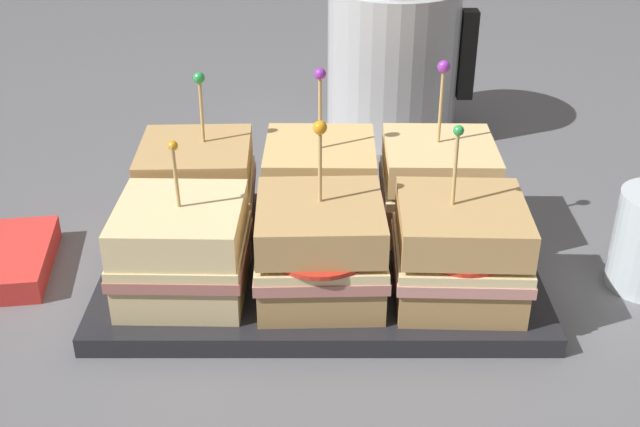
# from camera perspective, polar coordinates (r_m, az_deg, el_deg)

# --- Properties ---
(ground_plane) EXTENTS (6.00, 6.00, 0.00)m
(ground_plane) POSITION_cam_1_polar(r_m,az_deg,el_deg) (0.77, 0.00, -4.19)
(ground_plane) COLOR slate
(serving_platter) EXTENTS (0.40, 0.26, 0.02)m
(serving_platter) POSITION_cam_1_polar(r_m,az_deg,el_deg) (0.76, 0.00, -3.62)
(serving_platter) COLOR #232328
(serving_platter) RESTS_ON ground_plane
(sandwich_front_left) EXTENTS (0.11, 0.11, 0.14)m
(sandwich_front_left) POSITION_cam_1_polar(r_m,az_deg,el_deg) (0.70, -9.78, -2.52)
(sandwich_front_left) COLOR beige
(sandwich_front_left) RESTS_ON serving_platter
(sandwich_front_center) EXTENTS (0.11, 0.12, 0.16)m
(sandwich_front_center) POSITION_cam_1_polar(r_m,az_deg,el_deg) (0.68, -0.07, -2.59)
(sandwich_front_center) COLOR tan
(sandwich_front_center) RESTS_ON serving_platter
(sandwich_front_right) EXTENTS (0.11, 0.11, 0.16)m
(sandwich_front_right) POSITION_cam_1_polar(r_m,az_deg,el_deg) (0.69, 9.86, -2.67)
(sandwich_front_right) COLOR tan
(sandwich_front_right) RESTS_ON serving_platter
(sandwich_back_left) EXTENTS (0.11, 0.11, 0.16)m
(sandwich_back_left) POSITION_cam_1_polar(r_m,az_deg,el_deg) (0.80, -8.69, 1.93)
(sandwich_back_left) COLOR tan
(sandwich_back_left) RESTS_ON serving_platter
(sandwich_back_center) EXTENTS (0.11, 0.11, 0.17)m
(sandwich_back_center) POSITION_cam_1_polar(r_m,az_deg,el_deg) (0.79, -0.21, 2.02)
(sandwich_back_center) COLOR tan
(sandwich_back_center) RESTS_ON serving_platter
(sandwich_back_right) EXTENTS (0.11, 0.11, 0.17)m
(sandwich_back_right) POSITION_cam_1_polar(r_m,az_deg,el_deg) (0.80, 8.39, 1.99)
(sandwich_back_right) COLOR #DBB77A
(sandwich_back_right) RESTS_ON serving_platter
(kettle_steel) EXTENTS (0.19, 0.17, 0.22)m
(kettle_steel) POSITION_cam_1_polar(r_m,az_deg,el_deg) (1.05, 5.29, 10.91)
(kettle_steel) COLOR #B7BABF
(kettle_steel) RESTS_ON ground_plane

